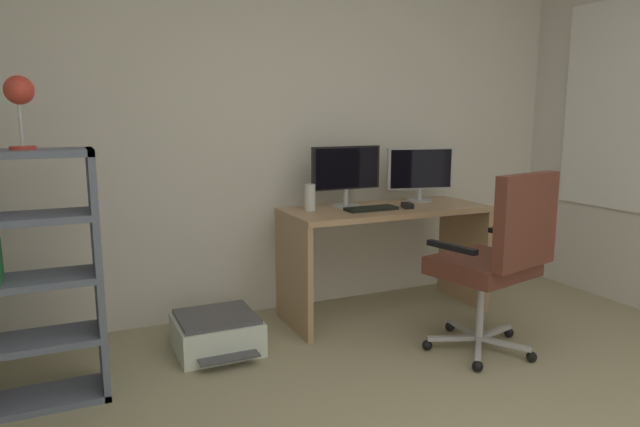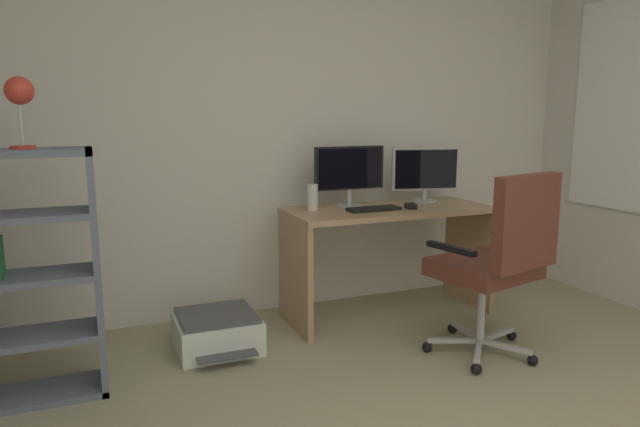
{
  "view_description": "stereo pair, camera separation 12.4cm",
  "coord_description": "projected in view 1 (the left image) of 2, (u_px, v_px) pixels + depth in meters",
  "views": [
    {
      "loc": [
        -1.36,
        -1.06,
        1.35
      ],
      "look_at": [
        -0.03,
        1.86,
        0.79
      ],
      "focal_mm": 31.89,
      "sensor_mm": 36.0,
      "label": 1
    },
    {
      "loc": [
        -1.25,
        -1.11,
        1.35
      ],
      "look_at": [
        -0.03,
        1.86,
        0.79
      ],
      "focal_mm": 31.89,
      "sensor_mm": 36.0,
      "label": 2
    }
  ],
  "objects": [
    {
      "name": "desk",
      "position": [
        385.0,
        237.0,
        3.82
      ],
      "size": [
        1.37,
        0.57,
        0.74
      ],
      "color": "tan",
      "rests_on": "ground"
    },
    {
      "name": "desktop_speaker",
      "position": [
        310.0,
        197.0,
        3.63
      ],
      "size": [
        0.07,
        0.07,
        0.17
      ],
      "primitive_type": "cylinder",
      "color": "silver",
      "rests_on": "desk"
    },
    {
      "name": "monitor_main",
      "position": [
        346.0,
        171.0,
        3.76
      ],
      "size": [
        0.49,
        0.18,
        0.4
      ],
      "color": "#B2B5B7",
      "rests_on": "desk"
    },
    {
      "name": "monitor_secondary",
      "position": [
        420.0,
        171.0,
        4.01
      ],
      "size": [
        0.48,
        0.18,
        0.38
      ],
      "color": "#B2B5B7",
      "rests_on": "desk"
    },
    {
      "name": "keyboard",
      "position": [
        371.0,
        209.0,
        3.66
      ],
      "size": [
        0.34,
        0.13,
        0.02
      ],
      "primitive_type": "cube",
      "rotation": [
        0.0,
        0.0,
        0.01
      ],
      "color": "black",
      "rests_on": "desk"
    },
    {
      "name": "desk_lamp",
      "position": [
        19.0,
        96.0,
        2.47
      ],
      "size": [
        0.13,
        0.13,
        0.32
      ],
      "color": "red",
      "rests_on": "bookshelf"
    },
    {
      "name": "wall_back",
      "position": [
        278.0,
        120.0,
        3.86
      ],
      "size": [
        4.52,
        0.1,
        2.62
      ],
      "primitive_type": "cube",
      "color": "silver",
      "rests_on": "ground"
    },
    {
      "name": "computer_mouse",
      "position": [
        407.0,
        206.0,
        3.74
      ],
      "size": [
        0.08,
        0.11,
        0.03
      ],
      "primitive_type": "cube",
      "rotation": [
        0.0,
        0.0,
        -0.27
      ],
      "color": "black",
      "rests_on": "desk"
    },
    {
      "name": "printer",
      "position": [
        217.0,
        333.0,
        3.28
      ],
      "size": [
        0.47,
        0.52,
        0.22
      ],
      "color": "silver",
      "rests_on": "ground"
    },
    {
      "name": "office_chair",
      "position": [
        498.0,
        254.0,
        3.13
      ],
      "size": [
        0.65,
        0.67,
        1.05
      ],
      "color": "#B7BABC",
      "rests_on": "ground"
    }
  ]
}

